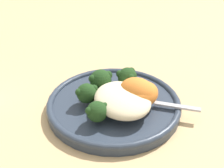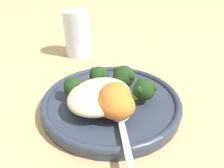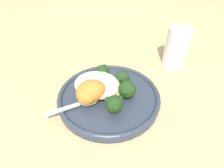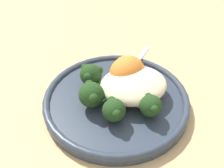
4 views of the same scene
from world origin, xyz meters
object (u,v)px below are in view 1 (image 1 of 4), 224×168
(sweet_potato_chunk_2, at_px, (133,98))
(spoon, at_px, (149,101))
(broccoli_stalk_3, at_px, (102,109))
(sweet_potato_chunk_1, at_px, (137,92))
(broccoli_stalk_2, at_px, (92,94))
(broccoli_stalk_1, at_px, (104,83))
(quinoa_mound, at_px, (122,100))
(plate, at_px, (114,105))
(broccoli_stalk_0, at_px, (127,79))
(sweet_potato_chunk_0, at_px, (143,94))

(sweet_potato_chunk_2, relative_size, spoon, 0.55)
(broccoli_stalk_3, xyz_separation_m, sweet_potato_chunk_1, (0.01, -0.07, 0.01))
(broccoli_stalk_2, bearing_deg, broccoli_stalk_1, -127.89)
(quinoa_mound, bearing_deg, sweet_potato_chunk_2, -88.44)
(plate, relative_size, broccoli_stalk_1, 2.86)
(broccoli_stalk_3, relative_size, spoon, 0.88)
(quinoa_mound, relative_size, broccoli_stalk_0, 1.60)
(plate, relative_size, quinoa_mound, 2.21)
(plate, distance_m, broccoli_stalk_2, 0.05)
(plate, distance_m, sweet_potato_chunk_1, 0.05)
(broccoli_stalk_1, distance_m, spoon, 0.09)
(sweet_potato_chunk_2, distance_m, spoon, 0.03)
(sweet_potato_chunk_1, xyz_separation_m, sweet_potato_chunk_2, (-0.00, 0.01, -0.01))
(broccoli_stalk_1, relative_size, spoon, 0.80)
(broccoli_stalk_0, relative_size, spoon, 0.65)
(quinoa_mound, height_order, broccoli_stalk_3, same)
(plate, height_order, sweet_potato_chunk_1, sweet_potato_chunk_1)
(sweet_potato_chunk_1, bearing_deg, broccoli_stalk_3, 95.91)
(broccoli_stalk_3, distance_m, sweet_potato_chunk_2, 0.06)
(broccoli_stalk_1, distance_m, broccoli_stalk_3, 0.08)
(broccoli_stalk_0, xyz_separation_m, broccoli_stalk_3, (-0.06, 0.08, -0.00))
(plate, relative_size, sweet_potato_chunk_0, 3.92)
(broccoli_stalk_3, bearing_deg, sweet_potato_chunk_2, 155.29)
(sweet_potato_chunk_1, relative_size, spoon, 0.61)
(sweet_potato_chunk_0, relative_size, sweet_potato_chunk_1, 0.95)
(plate, xyz_separation_m, spoon, (-0.04, -0.05, 0.01))
(sweet_potato_chunk_0, xyz_separation_m, sweet_potato_chunk_1, (0.01, 0.01, 0.00))
(sweet_potato_chunk_1, bearing_deg, sweet_potato_chunk_0, -137.92)
(sweet_potato_chunk_1, bearing_deg, broccoli_stalk_0, -10.18)
(broccoli_stalk_2, distance_m, broccoli_stalk_3, 0.05)
(broccoli_stalk_3, height_order, sweet_potato_chunk_0, sweet_potato_chunk_0)
(broccoli_stalk_3, bearing_deg, sweet_potato_chunk_0, 150.32)
(spoon, bearing_deg, broccoli_stalk_0, 139.31)
(sweet_potato_chunk_0, distance_m, sweet_potato_chunk_1, 0.01)
(broccoli_stalk_0, relative_size, broccoli_stalk_2, 0.77)
(broccoli_stalk_0, bearing_deg, sweet_potato_chunk_1, -149.39)
(sweet_potato_chunk_0, bearing_deg, spoon, -96.93)
(sweet_potato_chunk_0, distance_m, spoon, 0.02)
(quinoa_mound, distance_m, broccoli_stalk_2, 0.06)
(broccoli_stalk_2, relative_size, spoon, 0.84)
(sweet_potato_chunk_1, distance_m, sweet_potato_chunk_2, 0.01)
(broccoli_stalk_1, xyz_separation_m, sweet_potato_chunk_2, (-0.06, -0.03, -0.00))
(spoon, bearing_deg, sweet_potato_chunk_1, -163.55)
(plate, relative_size, broccoli_stalk_2, 2.71)
(spoon, bearing_deg, broccoli_stalk_3, -139.59)
(sweet_potato_chunk_2, bearing_deg, quinoa_mound, 91.56)
(plate, distance_m, sweet_potato_chunk_2, 0.04)
(plate, bearing_deg, broccoli_stalk_2, 70.77)
(plate, distance_m, quinoa_mound, 0.04)
(sweet_potato_chunk_2, height_order, spoon, sweet_potato_chunk_2)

